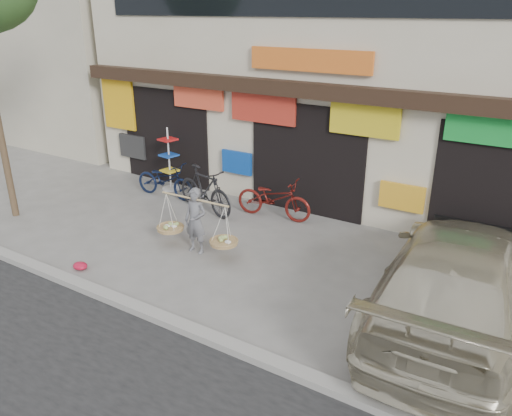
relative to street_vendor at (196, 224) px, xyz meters
The scene contains 11 objects.
ground 1.17m from the street_vendor, 18.24° to the right, with size 70.00×70.00×0.00m, color gray.
kerb 2.56m from the street_vendor, 67.92° to the right, with size 70.00×0.25×0.12m, color gray.
shophouse_block 6.79m from the street_vendor, 81.29° to the left, with size 14.00×6.32×7.00m.
neighbor_west 14.43m from the street_vendor, 151.96° to the left, with size 12.00×7.00×6.00m, color #B6AE96.
street_vendor is the anchor object (origin of this frame).
bike_0 3.52m from the street_vendor, 141.99° to the left, with size 0.64×1.82×0.96m, color #0E1733.
bike_1 2.20m from the street_vendor, 122.63° to the left, with size 0.55×1.96×1.18m, color black.
bike_2 2.50m from the street_vendor, 79.58° to the left, with size 0.67×1.92×1.01m, color #601510.
suv 5.12m from the street_vendor, ahead, with size 2.47×5.57×1.59m.
display_rack 4.07m from the street_vendor, 138.58° to the left, with size 0.49×0.49×1.78m.
red_bag 2.42m from the street_vendor, 129.00° to the right, with size 0.31×0.25×0.14m, color red.
Camera 1 is at (5.12, -7.05, 4.79)m, focal length 35.00 mm.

